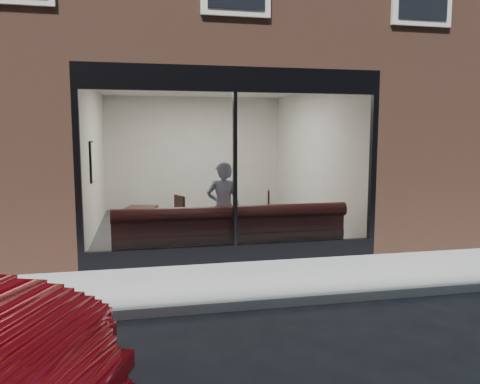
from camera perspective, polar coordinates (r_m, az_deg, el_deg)
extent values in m
plane|color=black|center=(6.01, 3.36, -13.68)|extent=(120.00, 120.00, 0.00)
cube|color=gray|center=(6.93, 1.14, -10.79)|extent=(40.00, 2.00, 0.01)
cube|color=gray|center=(5.95, 3.49, -13.30)|extent=(40.00, 0.10, 0.12)
cube|color=brown|center=(13.62, -21.53, 4.32)|extent=(2.50, 12.00, 3.20)
cube|color=brown|center=(14.42, 9.43, 4.84)|extent=(2.50, 12.00, 3.20)
cube|color=brown|center=(16.50, -6.77, 5.15)|extent=(5.00, 6.00, 3.20)
plane|color=#2D2D30|center=(10.74, -3.71, -4.30)|extent=(6.00, 6.00, 0.00)
plane|color=white|center=(10.58, -3.85, 12.78)|extent=(6.00, 6.00, 0.00)
plane|color=silver|center=(13.51, -5.60, 4.76)|extent=(5.00, 0.00, 5.00)
plane|color=silver|center=(10.48, -17.41, 3.83)|extent=(0.00, 6.00, 6.00)
plane|color=silver|center=(11.17, 9.00, 4.24)|extent=(0.00, 6.00, 6.00)
cube|color=black|center=(7.87, -0.60, -7.50)|extent=(5.00, 0.10, 0.30)
cube|color=black|center=(7.67, -0.63, 13.57)|extent=(5.00, 0.10, 0.40)
cube|color=black|center=(7.64, -0.62, 2.71)|extent=(0.06, 0.10, 2.50)
plane|color=white|center=(7.61, -0.57, 2.69)|extent=(4.80, 0.00, 4.80)
cube|color=#3E1618|center=(8.24, -1.16, -6.31)|extent=(4.00, 0.55, 0.45)
imported|color=#95A3C4|center=(8.36, -2.03, -1.93)|extent=(0.66, 0.49, 1.65)
cube|color=black|center=(9.09, -11.97, -1.90)|extent=(0.67, 0.67, 0.04)
cube|color=black|center=(9.10, 8.48, -1.81)|extent=(0.62, 0.62, 0.04)
cube|color=black|center=(9.18, -8.39, -4.90)|extent=(0.51, 0.51, 0.04)
cube|color=black|center=(10.11, 2.40, -3.73)|extent=(0.52, 0.52, 0.04)
cube|color=white|center=(9.88, -17.50, 3.55)|extent=(0.02, 0.57, 0.76)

